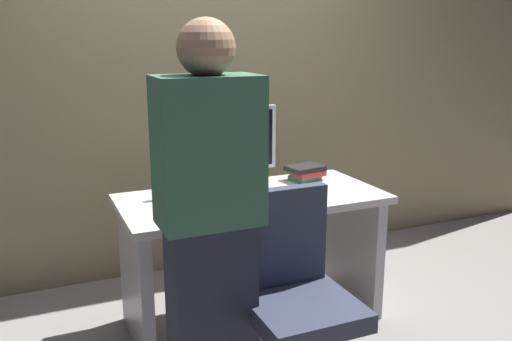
{
  "coord_description": "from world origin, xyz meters",
  "views": [
    {
      "loc": [
        -1.1,
        -2.58,
        1.57
      ],
      "look_at": [
        0.0,
        -0.05,
        0.89
      ],
      "focal_mm": 38.05,
      "sensor_mm": 36.0,
      "label": 1
    }
  ],
  "objects": [
    {
      "name": "ground_plane",
      "position": [
        0.0,
        0.0,
        0.0
      ],
      "size": [
        9.0,
        9.0,
        0.0
      ],
      "primitive_type": "plane",
      "color": "gray"
    },
    {
      "name": "wall_back",
      "position": [
        0.0,
        0.92,
        1.5
      ],
      "size": [
        6.4,
        0.1,
        3.0
      ],
      "primitive_type": "cube",
      "color": "#8C7F5B",
      "rests_on": "ground"
    },
    {
      "name": "mouse",
      "position": [
        0.32,
        -0.15,
        0.75
      ],
      "size": [
        0.06,
        0.1,
        0.03
      ],
      "primitive_type": "ellipsoid",
      "color": "black",
      "rests_on": "desk"
    },
    {
      "name": "desk",
      "position": [
        0.0,
        0.0,
        0.51
      ],
      "size": [
        1.42,
        0.67,
        0.74
      ],
      "color": "beige",
      "rests_on": "ground"
    },
    {
      "name": "keyboard",
      "position": [
        0.02,
        -0.14,
        0.75
      ],
      "size": [
        0.43,
        0.13,
        0.02
      ],
      "primitive_type": "cube",
      "rotation": [
        0.0,
        0.0,
        0.0
      ],
      "color": "white",
      "rests_on": "desk"
    },
    {
      "name": "person_at_desk",
      "position": [
        -0.46,
        -0.64,
        0.84
      ],
      "size": [
        0.4,
        0.24,
        1.64
      ],
      "color": "#262838",
      "rests_on": "ground"
    },
    {
      "name": "office_chair",
      "position": [
        -0.1,
        -0.72,
        0.43
      ],
      "size": [
        0.52,
        0.52,
        0.94
      ],
      "color": "black",
      "rests_on": "ground"
    },
    {
      "name": "book_stack",
      "position": [
        0.42,
        0.17,
        0.78
      ],
      "size": [
        0.23,
        0.19,
        0.09
      ],
      "color": "#338C59",
      "rests_on": "desk"
    },
    {
      "name": "monitor",
      "position": [
        -0.05,
        0.18,
        0.99
      ],
      "size": [
        0.54,
        0.15,
        0.46
      ],
      "color": "silver",
      "rests_on": "desk"
    },
    {
      "name": "cup_near_keyboard",
      "position": [
        -0.37,
        -0.14,
        0.78
      ],
      "size": [
        0.07,
        0.07,
        0.09
      ],
      "primitive_type": "cylinder",
      "color": "#3372B2",
      "rests_on": "desk"
    },
    {
      "name": "cup_by_monitor",
      "position": [
        -0.43,
        0.15,
        0.78
      ],
      "size": [
        0.08,
        0.08,
        0.08
      ],
      "primitive_type": "cylinder",
      "color": "#3372B2",
      "rests_on": "desk"
    }
  ]
}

